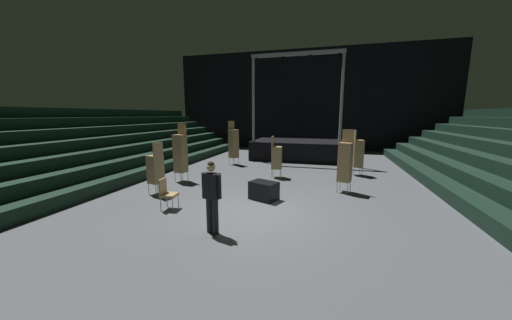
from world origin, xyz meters
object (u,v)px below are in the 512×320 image
object	(u,v)px
chair_stack_rear_left	(276,157)
chair_stack_front_right	(233,143)
chair_stack_front_left	(180,153)
loose_chair_near_man	(167,192)
chair_stack_mid_right	(345,161)
chair_stack_mid_centre	(156,168)
chair_stack_mid_left	(358,153)
man_with_tie	(212,193)
equipment_road_case	(264,191)
stage_riser	(297,148)

from	to	relation	value
chair_stack_rear_left	chair_stack_front_right	bearing A→B (deg)	-133.17
chair_stack_rear_left	chair_stack_front_left	bearing A→B (deg)	-68.58
loose_chair_near_man	chair_stack_front_right	bearing A→B (deg)	178.03
chair_stack_front_left	loose_chair_near_man	xyz separation A→B (m)	(1.41, -3.11, -0.70)
chair_stack_mid_right	chair_stack_mid_centre	world-z (taller)	chair_stack_mid_right
chair_stack_mid_left	man_with_tie	bearing A→B (deg)	-37.77
chair_stack_mid_left	loose_chair_near_man	bearing A→B (deg)	-53.17
chair_stack_front_right	chair_stack_mid_left	distance (m)	6.63
man_with_tie	chair_stack_mid_centre	bearing A→B (deg)	-20.51
equipment_road_case	loose_chair_near_man	bearing A→B (deg)	-147.06
chair_stack_front_left	chair_stack_mid_left	size ratio (longest dim) A/B	1.16
chair_stack_front_left	chair_stack_mid_centre	size ratio (longest dim) A/B	1.32
chair_stack_front_right	chair_stack_mid_centre	distance (m)	6.14
equipment_road_case	chair_stack_front_left	bearing A→B (deg)	160.47
equipment_road_case	loose_chair_near_man	distance (m)	3.11
man_with_tie	chair_stack_mid_left	distance (m)	8.50
man_with_tie	chair_stack_mid_right	size ratio (longest dim) A/B	0.77
man_with_tie	chair_stack_front_left	distance (m)	5.47
chair_stack_front_left	chair_stack_mid_left	bearing A→B (deg)	-151.00
stage_riser	chair_stack_front_right	xyz separation A→B (m)	(-3.27, -3.07, 0.56)
chair_stack_mid_left	chair_stack_mid_right	size ratio (longest dim) A/B	0.93
chair_stack_front_left	loose_chair_near_man	bearing A→B (deg)	119.43
chair_stack_mid_right	loose_chair_near_man	world-z (taller)	chair_stack_mid_right
stage_riser	man_with_tie	size ratio (longest dim) A/B	3.57
equipment_road_case	man_with_tie	bearing A→B (deg)	-101.57
chair_stack_front_right	loose_chair_near_man	bearing A→B (deg)	37.74
chair_stack_mid_centre	chair_stack_rear_left	size ratio (longest dim) A/B	1.00
chair_stack_rear_left	equipment_road_case	distance (m)	3.30
chair_stack_front_right	stage_riser	bearing A→B (deg)	166.39
chair_stack_front_left	chair_stack_front_right	size ratio (longest dim) A/B	1.00
chair_stack_front_right	chair_stack_rear_left	bearing A→B (deg)	84.08
man_with_tie	chair_stack_front_right	distance (m)	8.87
chair_stack_front_right	loose_chair_near_man	world-z (taller)	chair_stack_front_right
chair_stack_mid_right	chair_stack_mid_centre	size ratio (longest dim) A/B	1.23
man_with_tie	equipment_road_case	size ratio (longest dim) A/B	1.97
stage_riser	chair_stack_rear_left	size ratio (longest dim) A/B	3.36
chair_stack_rear_left	equipment_road_case	world-z (taller)	chair_stack_rear_left
man_with_tie	chair_stack_front_left	size ratio (longest dim) A/B	0.72
man_with_tie	chair_stack_rear_left	size ratio (longest dim) A/B	0.94
man_with_tie	chair_stack_front_right	bearing A→B (deg)	-57.61
man_with_tie	chair_stack_mid_centre	size ratio (longest dim) A/B	0.94
chair_stack_front_left	chair_stack_mid_centre	distance (m)	1.89
man_with_tie	chair_stack_rear_left	distance (m)	6.07
chair_stack_rear_left	equipment_road_case	bearing A→B (deg)	-0.31
loose_chair_near_man	chair_stack_mid_centre	bearing A→B (deg)	-140.65
chair_stack_mid_left	chair_stack_mid_right	bearing A→B (deg)	-23.30
chair_stack_mid_centre	equipment_road_case	size ratio (longest dim) A/B	2.09
chair_stack_front_right	chair_stack_mid_right	distance (m)	7.09
man_with_tie	chair_stack_mid_right	xyz separation A→B (m)	(3.23, 4.46, 0.15)
equipment_road_case	loose_chair_near_man	size ratio (longest dim) A/B	0.95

